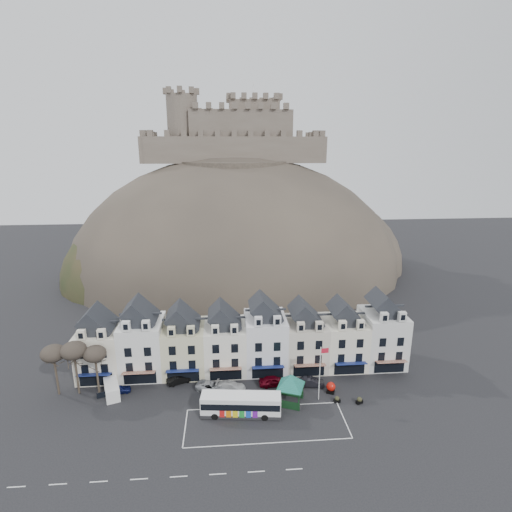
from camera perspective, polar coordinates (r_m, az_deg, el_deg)
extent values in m
plane|color=black|center=(58.38, -0.57, -23.67)|extent=(300.00, 300.00, 0.00)
cube|color=silver|center=(59.48, 1.42, -22.80)|extent=(22.00, 7.50, 0.01)
cube|color=white|center=(72.42, -21.18, -12.59)|extent=(6.80, 8.00, 8.00)
cube|color=black|center=(70.20, -21.60, -8.83)|extent=(6.80, 5.76, 2.80)
cube|color=white|center=(67.69, -23.67, -10.27)|extent=(1.20, 0.80, 1.60)
cube|color=white|center=(66.77, -21.20, -10.36)|extent=(1.20, 0.80, 1.60)
cube|color=black|center=(70.38, -21.89, -16.06)|extent=(5.10, 0.06, 2.20)
cube|color=navy|center=(69.19, -22.16, -15.42)|extent=(5.10, 1.29, 0.43)
cube|color=white|center=(70.49, -15.81, -12.34)|extent=(6.80, 8.00, 9.20)
cube|color=black|center=(68.02, -16.17, -8.01)|extent=(6.80, 5.76, 2.80)
cube|color=white|center=(65.27, -18.06, -9.50)|extent=(1.20, 0.80, 1.60)
cube|color=white|center=(64.63, -15.45, -9.53)|extent=(1.20, 0.80, 1.60)
cube|color=black|center=(68.69, -16.24, -16.34)|extent=(5.10, 0.06, 2.20)
cube|color=maroon|center=(67.46, -16.44, -15.70)|extent=(5.10, 1.29, 0.43)
cube|color=beige|center=(69.76, -10.14, -12.83)|extent=(6.80, 8.00, 8.00)
cube|color=black|center=(67.45, -10.36, -8.94)|extent=(6.80, 5.76, 2.80)
cube|color=beige|center=(64.52, -11.99, -10.52)|extent=(1.20, 0.80, 1.60)
cube|color=beige|center=(64.19, -9.30, -10.51)|extent=(1.20, 0.80, 1.60)
cube|color=black|center=(67.64, -10.35, -16.47)|extent=(5.10, 0.06, 2.20)
cube|color=navy|center=(66.40, -10.46, -15.82)|extent=(5.10, 1.29, 0.43)
cube|color=white|center=(69.39, -4.41, -12.77)|extent=(6.80, 8.00, 8.00)
cube|color=black|center=(67.08, -4.50, -8.87)|extent=(6.80, 5.76, 2.80)
cube|color=white|center=(63.97, -5.84, -10.47)|extent=(1.20, 0.80, 1.60)
cube|color=white|center=(63.96, -3.12, -10.42)|extent=(1.20, 0.80, 1.60)
cube|color=black|center=(67.27, -4.34, -16.43)|extent=(5.10, 0.06, 2.20)
cube|color=maroon|center=(66.02, -4.36, -15.78)|extent=(5.10, 1.29, 0.43)
cube|color=white|center=(69.41, 1.33, -12.16)|extent=(6.80, 8.00, 9.20)
cube|color=black|center=(66.90, 1.36, -7.76)|extent=(6.80, 5.76, 2.80)
cube|color=white|center=(63.63, 0.34, -9.34)|extent=(1.20, 0.80, 1.60)
cube|color=white|center=(63.93, 3.05, -9.24)|extent=(1.20, 0.80, 1.60)
cube|color=black|center=(67.58, 1.68, -16.22)|extent=(5.10, 0.06, 2.20)
cube|color=navy|center=(66.33, 1.75, -15.57)|extent=(5.10, 1.29, 0.43)
cube|color=beige|center=(70.65, 6.95, -12.30)|extent=(6.80, 8.00, 8.00)
cube|color=black|center=(68.38, 7.10, -8.45)|extent=(6.80, 5.76, 2.80)
cube|color=beige|center=(65.03, 6.41, -10.04)|extent=(1.20, 0.80, 1.60)
cube|color=beige|center=(65.63, 9.02, -9.89)|extent=(1.20, 0.80, 1.60)
cube|color=black|center=(68.57, 7.56, -15.86)|extent=(5.10, 0.06, 2.20)
cube|color=maroon|center=(67.34, 7.72, -15.21)|extent=(5.10, 1.29, 0.43)
cube|color=white|center=(72.24, 12.36, -11.90)|extent=(6.80, 8.00, 8.00)
cube|color=black|center=(70.02, 12.61, -8.12)|extent=(6.80, 5.76, 2.80)
cube|color=white|center=(66.60, 12.25, -9.67)|extent=(1.20, 0.80, 1.60)
cube|color=white|center=(67.49, 14.72, -9.48)|extent=(1.20, 0.80, 1.60)
cube|color=black|center=(70.21, 13.20, -15.35)|extent=(5.10, 0.06, 2.20)
cube|color=navy|center=(69.00, 13.44, -14.70)|extent=(5.10, 1.29, 0.43)
cube|color=silver|center=(74.16, 17.52, -11.02)|extent=(6.80, 8.00, 9.20)
cube|color=black|center=(71.81, 17.90, -6.87)|extent=(6.80, 5.76, 2.80)
cube|color=silver|center=(68.32, 17.84, -8.32)|extent=(1.20, 0.80, 1.60)
cube|color=silver|center=(69.49, 20.14, -8.12)|extent=(1.20, 0.80, 1.60)
cube|color=black|center=(72.44, 18.50, -14.75)|extent=(5.10, 0.06, 2.20)
cube|color=maroon|center=(71.28, 18.81, -14.10)|extent=(5.10, 1.29, 0.43)
ellipsoid|color=#39332C|center=(120.88, -2.91, -2.17)|extent=(96.00, 76.00, 68.00)
ellipsoid|color=#253319|center=(116.69, -13.70, -3.27)|extent=(52.00, 44.00, 42.00)
ellipsoid|color=#39332C|center=(127.57, 7.87, -1.33)|extent=(56.00, 48.00, 46.00)
ellipsoid|color=#253319|center=(107.61, -4.82, -4.49)|extent=(40.00, 28.00, 28.00)
ellipsoid|color=#39332C|center=(110.26, 2.49, -3.94)|extent=(36.00, 28.00, 24.00)
cylinder|color=#39332C|center=(115.23, -3.13, 12.67)|extent=(30.00, 30.00, 3.00)
cube|color=brown|center=(111.09, -3.11, 14.88)|extent=(48.00, 2.20, 7.00)
cube|color=brown|center=(131.08, -3.36, 15.00)|extent=(48.00, 2.20, 7.00)
cube|color=brown|center=(122.84, -14.88, 14.48)|extent=(2.20, 22.00, 7.00)
cube|color=brown|center=(124.04, 8.30, 14.83)|extent=(2.20, 22.00, 7.00)
cube|color=brown|center=(121.21, -2.30, 17.56)|extent=(28.00, 18.00, 10.00)
cube|color=brown|center=(123.49, -0.39, 18.23)|extent=(14.00, 12.00, 13.00)
cylinder|color=brown|center=(117.61, -10.40, 17.38)|extent=(8.40, 8.40, 18.00)
cylinder|color=silver|center=(124.22, -0.40, 22.38)|extent=(0.16, 0.16, 5.00)
cylinder|color=#352A22|center=(70.15, -26.58, -15.26)|extent=(0.32, 0.32, 5.74)
ellipsoid|color=#383028|center=(68.25, -27.00, -12.28)|extent=(3.61, 3.61, 2.54)
cylinder|color=#352A22|center=(69.03, -24.20, -15.35)|extent=(0.32, 0.32, 6.02)
ellipsoid|color=#383028|center=(67.02, -24.62, -12.17)|extent=(3.78, 3.78, 2.67)
cylinder|color=#352A22|center=(68.23, -21.71, -15.71)|extent=(0.32, 0.32, 5.46)
ellipsoid|color=#383028|center=(66.36, -22.05, -12.81)|extent=(3.43, 3.43, 2.42)
cube|color=#262628|center=(60.81, -2.15, -21.40)|extent=(11.44, 3.82, 0.51)
cube|color=white|center=(59.92, -2.17, -20.26)|extent=(11.43, 3.77, 2.57)
cube|color=black|center=(59.84, -2.17, -20.15)|extent=(11.22, 3.82, 0.97)
cube|color=white|center=(59.25, -2.18, -19.35)|extent=(11.20, 3.64, 0.26)
cube|color=orange|center=(59.28, 3.52, -19.56)|extent=(0.20, 1.22, 0.29)
cylinder|color=black|center=(59.73, 1.25, -22.05)|extent=(1.01, 0.43, 0.98)
cylinder|color=black|center=(61.57, 1.27, -20.74)|extent=(1.01, 0.43, 0.98)
cylinder|color=black|center=(60.16, -5.91, -21.83)|extent=(1.01, 0.43, 0.98)
cylinder|color=black|center=(61.98, -5.62, -20.54)|extent=(1.01, 0.43, 0.98)
cube|color=black|center=(64.05, 3.83, -18.19)|extent=(0.22, 0.22, 2.70)
cube|color=black|center=(63.59, 6.65, -18.55)|extent=(0.22, 0.22, 2.70)
cube|color=black|center=(61.61, 3.17, -19.71)|extent=(0.22, 0.22, 2.70)
cube|color=black|center=(61.13, 6.12, -20.11)|extent=(0.22, 0.22, 2.70)
cube|color=black|center=(61.81, 4.97, -18.10)|extent=(4.80, 4.80, 0.14)
cone|color=#155D4D|center=(61.26, 5.00, -17.31)|extent=(6.95, 6.95, 2.03)
cube|color=black|center=(66.11, 10.62, -18.43)|extent=(1.53, 1.53, 0.44)
sphere|color=#B9140A|center=(65.67, 10.65, -17.85)|extent=(1.39, 1.39, 1.39)
cylinder|color=silver|center=(62.08, 9.08, -16.26)|extent=(0.13, 0.13, 8.74)
cube|color=red|center=(60.39, 9.79, -13.19)|extent=(1.20, 0.14, 0.77)
cube|color=white|center=(67.68, -19.91, -17.48)|extent=(3.40, 4.92, 2.06)
cube|color=black|center=(67.48, -19.94, -17.20)|extent=(1.78, 0.72, 0.88)
cube|color=black|center=(64.68, 14.55, -19.52)|extent=(1.16, 0.89, 0.52)
sphere|color=#253319|center=(64.44, 14.58, -19.21)|extent=(0.72, 0.72, 0.72)
cube|color=black|center=(64.25, 11.49, -19.59)|extent=(0.97, 0.51, 0.48)
sphere|color=#253319|center=(64.04, 11.51, -19.30)|extent=(0.67, 0.67, 0.67)
imported|color=#0E1547|center=(68.08, -18.99, -17.60)|extent=(3.83, 2.32, 1.22)
imported|color=black|center=(68.05, -10.85, -16.91)|extent=(4.27, 2.85, 1.33)
imported|color=#A7A9AF|center=(65.57, -6.33, -18.06)|extent=(5.43, 4.05, 1.39)
imported|color=silver|center=(65.54, -3.62, -18.03)|extent=(4.92, 2.87, 1.34)
imported|color=#560411|center=(66.41, 2.50, -17.40)|extent=(4.65, 2.06, 1.56)
imported|color=black|center=(66.81, 7.82, -17.40)|extent=(4.41, 2.01, 1.40)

